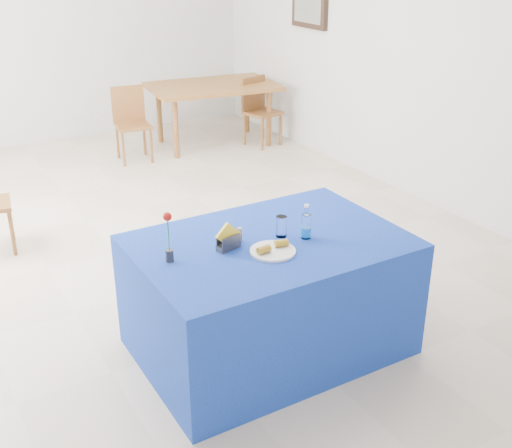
{
  "coord_description": "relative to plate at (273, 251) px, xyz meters",
  "views": [
    {
      "loc": [
        -1.96,
        -4.73,
        2.42
      ],
      "look_at": [
        -0.28,
        -1.86,
        0.92
      ],
      "focal_mm": 45.0,
      "sensor_mm": 36.0,
      "label": 1
    }
  ],
  "objects": [
    {
      "name": "floor",
      "position": [
        0.21,
        1.95,
        -0.77
      ],
      "size": [
        7.0,
        7.0,
        0.0
      ],
      "primitive_type": "plane",
      "color": "beige",
      "rests_on": "ground"
    },
    {
      "name": "room_shell",
      "position": [
        0.21,
        1.95,
        0.98
      ],
      "size": [
        7.0,
        7.0,
        7.0
      ],
      "color": "silver",
      "rests_on": "ground"
    },
    {
      "name": "picture_frame",
      "position": [
        2.68,
        3.55,
        0.93
      ],
      "size": [
        0.06,
        0.64,
        0.52
      ],
      "primitive_type": "cube",
      "color": "black",
      "rests_on": "room_shell"
    },
    {
      "name": "picture_art",
      "position": [
        2.66,
        3.55,
        0.93
      ],
      "size": [
        0.02,
        0.52,
        0.4
      ],
      "primitive_type": "cube",
      "color": "#998C66",
      "rests_on": "room_shell"
    },
    {
      "name": "plate",
      "position": [
        0.0,
        0.0,
        0.0
      ],
      "size": [
        0.26,
        0.26,
        0.01
      ],
      "primitive_type": "cylinder",
      "color": "silver",
      "rests_on": "blue_table"
    },
    {
      "name": "drinking_glass",
      "position": [
        0.16,
        0.16,
        0.06
      ],
      "size": [
        0.06,
        0.06,
        0.13
      ],
      "primitive_type": "cylinder",
      "color": "white",
      "rests_on": "blue_table"
    },
    {
      "name": "salt_shaker",
      "position": [
        -0.15,
        0.24,
        0.04
      ],
      "size": [
        0.03,
        0.03,
        0.08
      ],
      "primitive_type": "cylinder",
      "color": "gray",
      "rests_on": "blue_table"
    },
    {
      "name": "pepper_shaker",
      "position": [
        -0.09,
        0.23,
        0.04
      ],
      "size": [
        0.03,
        0.03,
        0.08
      ],
      "primitive_type": "cylinder",
      "color": "slate",
      "rests_on": "blue_table"
    },
    {
      "name": "blue_table",
      "position": [
        0.07,
        0.15,
        -0.39
      ],
      "size": [
        1.6,
        1.1,
        0.76
      ],
      "color": "navy",
      "rests_on": "floor"
    },
    {
      "name": "water_bottle",
      "position": [
        0.27,
        0.07,
        0.06
      ],
      "size": [
        0.06,
        0.06,
        0.21
      ],
      "color": "white",
      "rests_on": "blue_table"
    },
    {
      "name": "napkin_holder",
      "position": [
        -0.2,
        0.17,
        0.04
      ],
      "size": [
        0.16,
        0.09,
        0.17
      ],
      "color": "#3C3C42",
      "rests_on": "blue_table"
    },
    {
      "name": "rose_vase",
      "position": [
        -0.55,
        0.2,
        0.14
      ],
      "size": [
        0.05,
        0.05,
        0.3
      ],
      "color": "#28282D",
      "rests_on": "blue_table"
    },
    {
      "name": "oak_table",
      "position": [
        1.77,
        4.26,
        -0.09
      ],
      "size": [
        1.63,
        1.15,
        0.76
      ],
      "color": "#98582C",
      "rests_on": "floor"
    },
    {
      "name": "chair_bg_left",
      "position": [
        0.68,
        4.21,
        -0.28
      ],
      "size": [
        0.42,
        0.42,
        0.85
      ],
      "rotation": [
        0.0,
        0.0,
        -0.13
      ],
      "color": "brown",
      "rests_on": "floor"
    },
    {
      "name": "chair_bg_right",
      "position": [
        2.26,
        3.99,
        -0.29
      ],
      "size": [
        0.45,
        0.45,
        0.83
      ],
      "rotation": [
        0.0,
        0.0,
        0.23
      ],
      "color": "brown",
      "rests_on": "floor"
    },
    {
      "name": "banana_pieces",
      "position": [
        0.0,
        0.0,
        0.03
      ],
      "size": [
        0.22,
        0.07,
        0.04
      ],
      "color": "yellow",
      "rests_on": "plate"
    }
  ]
}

